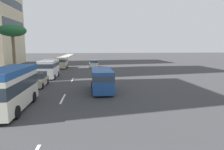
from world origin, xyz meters
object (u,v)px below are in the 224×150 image
at_px(car_third, 37,80).
at_px(pedestrian_by_tree, 9,75).
at_px(pedestrian_mid_block, 13,73).
at_px(minibus_lead, 10,87).
at_px(van_second, 62,62).
at_px(car_sixth, 94,64).
at_px(palm_tree, 12,31).
at_px(van_fourth, 49,68).
at_px(van_fifth, 102,79).

height_order(car_third, pedestrian_by_tree, pedestrian_by_tree).
bearing_deg(pedestrian_mid_block, minibus_lead, -178.64).
distance_m(van_second, car_sixth, 6.74).
relative_size(car_third, pedestrian_mid_block, 2.59).
height_order(minibus_lead, car_sixth, minibus_lead).
bearing_deg(minibus_lead, car_sixth, 167.13).
distance_m(van_second, palm_tree, 12.87).
distance_m(car_third, van_fourth, 6.07).
relative_size(van_second, pedestrian_mid_block, 3.04).
distance_m(pedestrian_mid_block, pedestrian_by_tree, 2.26).
distance_m(minibus_lead, car_third, 8.48).
relative_size(minibus_lead, car_sixth, 1.48).
xyz_separation_m(van_second, car_sixth, (1.41, -6.56, -0.55)).
xyz_separation_m(minibus_lead, palm_tree, (16.76, 5.69, 5.06)).
xyz_separation_m(pedestrian_by_tree, palm_tree, (6.50, 1.61, 5.60)).
distance_m(van_second, van_fifth, 23.08).
xyz_separation_m(van_second, car_third, (-18.57, 0.25, -0.56)).
relative_size(car_third, palm_tree, 0.55).
xyz_separation_m(minibus_lead, pedestrian_mid_block, (12.49, 4.44, -0.62)).
height_order(pedestrian_mid_block, palm_tree, palm_tree).
distance_m(car_third, pedestrian_by_tree, 4.20).
relative_size(minibus_lead, van_fifth, 1.24).
distance_m(van_fifth, car_sixth, 23.44).
height_order(van_fourth, pedestrian_mid_block, van_fourth).
bearing_deg(minibus_lead, car_third, -177.82).
xyz_separation_m(van_fourth, van_fifth, (-9.47, -7.01, -0.19)).
bearing_deg(car_sixth, minibus_lead, 167.13).
bearing_deg(van_fifth, car_sixth, 0.83).
relative_size(van_second, palm_tree, 0.65).
xyz_separation_m(minibus_lead, van_second, (26.99, 0.07, -0.35)).
xyz_separation_m(van_fifth, car_sixth, (23.43, 0.34, -0.54)).
relative_size(van_fifth, pedestrian_mid_block, 3.27).
bearing_deg(van_second, pedestrian_mid_block, -16.76).
height_order(van_fourth, car_sixth, van_fourth).
bearing_deg(palm_tree, pedestrian_mid_block, -163.66).
bearing_deg(van_fifth, palm_tree, 46.74).
distance_m(van_fourth, pedestrian_by_tree, 5.74).
height_order(pedestrian_mid_block, pedestrian_by_tree, pedestrian_by_tree).
bearing_deg(car_third, pedestrian_mid_block, -134.61).
distance_m(car_sixth, palm_tree, 17.88).
bearing_deg(car_third, car_sixth, 161.18).
distance_m(car_sixth, pedestrian_by_tree, 21.00).
distance_m(van_fourth, van_fifth, 11.79).
bearing_deg(car_third, palm_tree, -147.19).
bearing_deg(palm_tree, van_fifth, -133.26).
distance_m(minibus_lead, van_second, 27.00).
bearing_deg(van_fifth, van_fourth, 36.50).
bearing_deg(van_fourth, car_third, -1.33).
bearing_deg(van_second, van_fifth, 17.41).
bearing_deg(van_fifth, car_third, 64.25).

